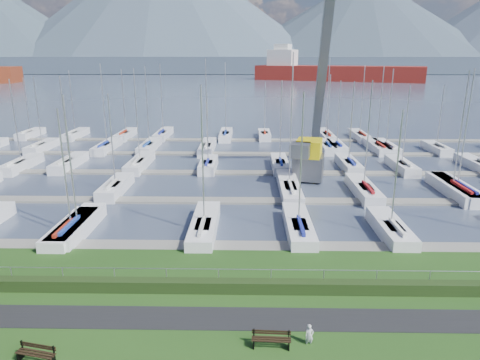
{
  "coord_description": "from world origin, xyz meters",
  "views": [
    {
      "loc": [
        0.65,
        -21.91,
        12.9
      ],
      "look_at": [
        0.0,
        12.0,
        3.0
      ],
      "focal_mm": 32.0,
      "sensor_mm": 36.0,
      "label": 1
    }
  ],
  "objects_px": {
    "bench_left": "(36,353)",
    "crane": "(312,128)",
    "person": "(309,333)",
    "bench_right": "(271,339)"
  },
  "relations": [
    {
      "from": "bench_left",
      "to": "crane",
      "type": "bearing_deg",
      "value": 74.57
    },
    {
      "from": "bench_left",
      "to": "bench_right",
      "type": "distance_m",
      "value": 10.37
    },
    {
      "from": "bench_left",
      "to": "person",
      "type": "height_order",
      "value": "person"
    },
    {
      "from": "bench_right",
      "to": "person",
      "type": "distance_m",
      "value": 1.8
    },
    {
      "from": "person",
      "to": "crane",
      "type": "bearing_deg",
      "value": 66.57
    },
    {
      "from": "person",
      "to": "crane",
      "type": "height_order",
      "value": "crane"
    },
    {
      "from": "bench_left",
      "to": "crane",
      "type": "distance_m",
      "value": 35.33
    },
    {
      "from": "bench_right",
      "to": "bench_left",
      "type": "bearing_deg",
      "value": -170.71
    },
    {
      "from": "bench_left",
      "to": "crane",
      "type": "relative_size",
      "value": 0.08
    },
    {
      "from": "bench_right",
      "to": "crane",
      "type": "relative_size",
      "value": 0.08
    }
  ]
}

